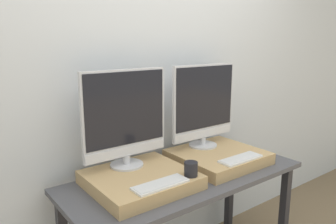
{
  "coord_description": "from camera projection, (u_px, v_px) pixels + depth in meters",
  "views": [
    {
      "loc": [
        -1.19,
        -1.09,
        1.54
      ],
      "look_at": [
        0.0,
        0.49,
        1.11
      ],
      "focal_mm": 35.0,
      "sensor_mm": 36.0,
      "label": 1
    }
  ],
  "objects": [
    {
      "name": "wall_back",
      "position": [
        149.0,
        78.0,
        2.14
      ],
      "size": [
        8.0,
        0.04,
        2.6
      ],
      "color": "silver",
      "rests_on": "ground_plane"
    },
    {
      "name": "keyboard_right",
      "position": [
        241.0,
        159.0,
        2.0
      ],
      "size": [
        0.3,
        0.1,
        0.01
      ],
      "color": "silver",
      "rests_on": "wooden_riser_right"
    },
    {
      "name": "keyboard_left",
      "position": [
        161.0,
        184.0,
        1.65
      ],
      "size": [
        0.3,
        0.1,
        0.01
      ],
      "color": "silver",
      "rests_on": "wooden_riser_left"
    },
    {
      "name": "workbench",
      "position": [
        185.0,
        189.0,
        1.99
      ],
      "size": [
        1.48,
        0.62,
        0.75
      ],
      "color": "#47474C",
      "rests_on": "ground_plane"
    },
    {
      "name": "mug",
      "position": [
        191.0,
        169.0,
        1.76
      ],
      "size": [
        0.07,
        0.07,
        0.08
      ],
      "color": "black",
      "rests_on": "wooden_riser_left"
    },
    {
      "name": "wooden_riser_right",
      "position": [
        218.0,
        157.0,
        2.16
      ],
      "size": [
        0.54,
        0.51,
        0.07
      ],
      "color": "tan",
      "rests_on": "workbench"
    },
    {
      "name": "wooden_riser_left",
      "position": [
        140.0,
        180.0,
        1.8
      ],
      "size": [
        0.54,
        0.51,
        0.07
      ],
      "color": "tan",
      "rests_on": "workbench"
    },
    {
      "name": "monitor_left",
      "position": [
        125.0,
        117.0,
        1.85
      ],
      "size": [
        0.52,
        0.19,
        0.56
      ],
      "color": "silver",
      "rests_on": "wooden_riser_left"
    },
    {
      "name": "monitor_right",
      "position": [
        204.0,
        105.0,
        2.2
      ],
      "size": [
        0.52,
        0.19,
        0.56
      ],
      "color": "silver",
      "rests_on": "wooden_riser_right"
    }
  ]
}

